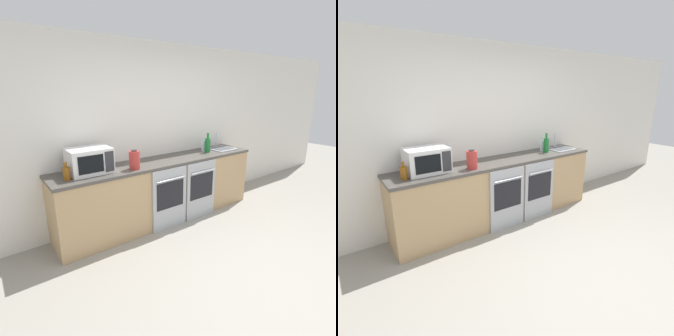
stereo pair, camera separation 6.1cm
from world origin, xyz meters
The scene contains 11 objects.
ground_plane centered at (0.00, 0.00, 0.00)m, with size 16.00×16.00×0.00m, color gray.
wall_back centered at (0.00, 2.08, 1.30)m, with size 10.00×0.06×2.60m.
counter_back centered at (0.00, 1.76, 0.47)m, with size 3.23×0.61×0.94m.
oven_left centered at (-0.09, 1.45, 0.46)m, with size 0.57×0.06×0.89m.
oven_right centered at (0.51, 1.45, 0.46)m, with size 0.57×0.06×0.89m.
microwave centered at (-1.08, 1.79, 1.10)m, with size 0.51×0.38×0.31m.
bottle_amber centered at (-1.39, 1.68, 1.02)m, with size 0.08×0.08×0.21m.
bottle_green centered at (0.90, 1.74, 1.06)m, with size 0.09×0.09×0.32m.
bottle_clear centered at (0.90, 1.84, 1.03)m, with size 0.06×0.06×0.24m.
kettle centered at (-0.55, 1.61, 1.06)m, with size 0.14×0.14×0.25m.
sink centered at (1.27, 1.76, 0.95)m, with size 0.42×0.37×0.27m.
Camera 2 is at (-2.09, -1.33, 1.93)m, focal length 28.00 mm.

